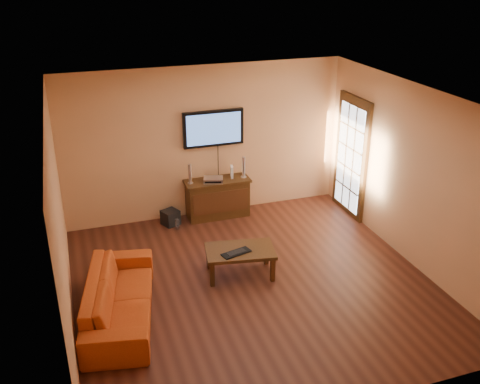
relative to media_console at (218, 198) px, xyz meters
name	(u,v)px	position (x,y,z in m)	size (l,w,h in m)	color
ground_plane	(253,283)	(-0.14, -2.27, -0.36)	(5.00, 5.00, 0.00)	#39190F
room_walls	(239,160)	(-0.14, -1.64, 1.33)	(5.00, 5.00, 5.00)	tan
french_door	(351,158)	(2.32, -0.57, 0.69)	(0.07, 1.02, 2.22)	#331D0B
media_console	(218,198)	(0.00, 0.00, 0.00)	(1.16, 0.44, 0.70)	#331D0B
television	(213,128)	(0.00, 0.18, 1.25)	(1.08, 0.08, 0.64)	black
coffee_table	(240,253)	(-0.24, -1.99, 0.01)	(1.09, 0.76, 0.42)	#331D0B
sofa	(119,291)	(-2.04, -2.45, 0.04)	(2.04, 0.60, 0.80)	#B54214
speaker_left	(190,175)	(-0.49, 0.01, 0.51)	(0.10, 0.10, 0.35)	silver
speaker_right	(244,168)	(0.49, -0.02, 0.53)	(0.10, 0.10, 0.38)	silver
av_receiver	(213,180)	(-0.09, -0.05, 0.39)	(0.33, 0.24, 0.08)	silver
game_console	(232,172)	(0.28, 0.04, 0.46)	(0.04, 0.16, 0.22)	white
subwoofer	(170,217)	(-0.88, -0.05, -0.22)	(0.26, 0.26, 0.26)	black
bottle	(177,224)	(-0.81, -0.27, -0.26)	(0.07, 0.07, 0.21)	white
keyboard	(236,253)	(-0.33, -2.07, 0.08)	(0.46, 0.27, 0.03)	black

